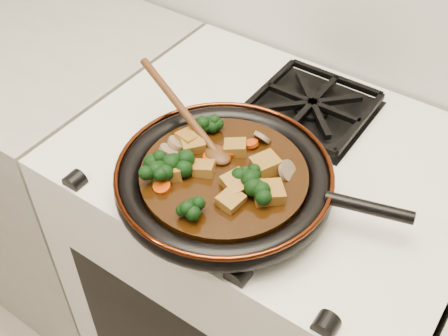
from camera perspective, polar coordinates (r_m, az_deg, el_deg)
The scene contains 32 objects.
stove at distance 1.42m, azimuth 4.10°, elevation -11.67°, with size 0.76×0.60×0.90m, color silver.
burner_grate_front at distance 0.98m, azimuth 1.13°, elevation -2.17°, with size 0.23×0.23×0.03m, color black, non-canonical shape.
burner_grate_back at distance 1.16m, azimuth 8.93°, elevation 6.18°, with size 0.23×0.23×0.03m, color black, non-canonical shape.
skillet at distance 0.95m, azimuth 0.11°, elevation -1.15°, with size 0.49×0.37×0.05m.
braising_sauce at distance 0.95m, azimuth -0.00°, elevation -0.90°, with size 0.28×0.28×0.02m, color black.
tofu_cube_0 at distance 0.99m, azimuth -3.48°, elevation 3.04°, with size 0.04×0.04×0.02m, color brown.
tofu_cube_1 at distance 0.89m, azimuth 0.67°, elevation -3.34°, with size 0.03×0.04×0.02m, color brown.
tofu_cube_2 at distance 0.91m, azimuth 1.28°, elevation -1.69°, with size 0.04×0.04×0.02m, color brown.
tofu_cube_3 at distance 0.93m, azimuth -5.66°, elevation -0.36°, with size 0.04×0.04×0.02m, color brown.
tofu_cube_4 at distance 0.94m, azimuth -2.05°, elevation -0.07°, with size 0.03×0.03×0.02m, color brown.
tofu_cube_5 at distance 0.94m, azimuth 4.30°, elevation 0.35°, with size 0.04×0.04×0.02m, color brown.
tofu_cube_6 at distance 0.98m, azimuth -3.18°, elevation 2.48°, with size 0.04×0.04×0.02m, color brown.
tofu_cube_7 at distance 0.90m, azimuth 4.56°, elevation -2.53°, with size 0.04×0.05×0.02m, color brown.
tofu_cube_8 at distance 0.97m, azimuth 1.16°, elevation 2.05°, with size 0.04×0.03×0.02m, color brown.
broccoli_floret_0 at distance 0.92m, azimuth 2.50°, elevation -0.91°, with size 0.06×0.06×0.05m, color black, non-canonical shape.
broccoli_floret_1 at distance 0.92m, azimuth -7.06°, elevation -0.90°, with size 0.06×0.06×0.06m, color black, non-canonical shape.
broccoli_floret_2 at distance 1.01m, azimuth -1.13°, elevation 4.36°, with size 0.05×0.05×0.06m, color black, non-canonical shape.
broccoli_floret_3 at distance 0.89m, azimuth 3.66°, elevation -2.60°, with size 0.06×0.06×0.06m, color black, non-canonical shape.
broccoli_floret_4 at distance 0.87m, azimuth -3.25°, elevation -4.23°, with size 0.05×0.05×0.05m, color black, non-canonical shape.
broccoli_floret_5 at distance 0.95m, azimuth -6.71°, elevation 0.23°, with size 0.06×0.06×0.05m, color black, non-canonical shape.
broccoli_floret_6 at distance 0.94m, azimuth -4.34°, elevation 0.36°, with size 0.06×0.06×0.05m, color black, non-canonical shape.
carrot_coin_0 at distance 0.96m, azimuth -1.20°, elevation 1.18°, with size 0.03×0.03×0.01m, color #AB3004.
carrot_coin_1 at distance 0.91m, azimuth 5.33°, elevation -2.41°, with size 0.03×0.03×0.01m, color #AB3004.
carrot_coin_2 at distance 0.99m, azimuth 2.77°, elevation 2.48°, with size 0.03×0.03×0.01m, color #AB3004.
carrot_coin_3 at distance 0.92m, azimuth -6.33°, elevation -1.90°, with size 0.03×0.03×0.01m, color #AB3004.
carrot_coin_4 at distance 0.97m, azimuth 0.66°, elevation 1.79°, with size 0.03×0.03×0.01m, color #AB3004.
mushroom_slice_0 at distance 0.94m, azimuth 6.44°, elevation -0.29°, with size 0.04×0.04×0.01m, color #7C6247.
mushroom_slice_1 at distance 0.97m, azimuth -5.58°, elevation 1.75°, with size 0.04×0.04×0.01m, color #7C6247.
mushroom_slice_2 at distance 0.95m, azimuth -6.39°, elevation 0.09°, with size 0.03×0.03×0.01m, color #7C6247.
mushroom_slice_3 at distance 0.99m, azimuth -4.77°, elevation 2.54°, with size 0.03×0.03×0.01m, color #7C6247.
mushroom_slice_4 at distance 1.00m, azimuth 3.90°, elevation 3.10°, with size 0.03×0.03×0.01m, color #7C6247.
wooden_spoon at distance 0.99m, azimuth -2.96°, elevation 4.28°, with size 0.15×0.08×0.24m.
Camera 1 is at (0.36, 0.99, 1.62)m, focal length 45.00 mm.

